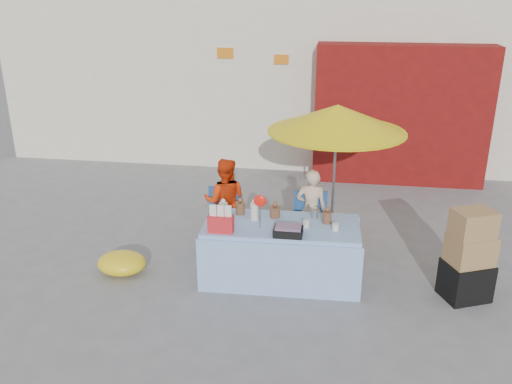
% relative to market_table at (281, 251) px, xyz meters
% --- Properties ---
extents(ground, '(80.00, 80.00, 0.00)m').
position_rel_market_table_xyz_m(ground, '(-0.39, -0.11, -0.40)').
color(ground, slate).
rests_on(ground, ground).
extents(backdrop, '(14.00, 8.00, 7.80)m').
position_rel_market_table_xyz_m(backdrop, '(0.13, 7.40, 2.70)').
color(backdrop, silver).
rests_on(backdrop, ground).
extents(market_table, '(2.04, 1.00, 1.22)m').
position_rel_market_table_xyz_m(market_table, '(0.00, 0.00, 0.00)').
color(market_table, '#97C2F2').
rests_on(market_table, ground).
extents(chair_left, '(0.51, 0.50, 0.85)m').
position_rel_market_table_xyz_m(chair_left, '(-0.92, 0.81, -0.14)').
color(chair_left, '#1F4D92').
rests_on(chair_left, ground).
extents(chair_right, '(0.51, 0.50, 0.85)m').
position_rel_market_table_xyz_m(chair_right, '(0.33, 0.81, -0.14)').
color(chair_right, '#1F4D92').
rests_on(chair_right, ground).
extents(vendor_orange, '(0.66, 0.53, 1.30)m').
position_rel_market_table_xyz_m(vendor_orange, '(-0.92, 0.94, 0.25)').
color(vendor_orange, red).
rests_on(vendor_orange, ground).
extents(vendor_beige, '(0.46, 0.32, 1.20)m').
position_rel_market_table_xyz_m(vendor_beige, '(0.33, 0.94, 0.20)').
color(vendor_beige, beige).
rests_on(vendor_beige, ground).
extents(umbrella, '(1.90, 1.90, 2.09)m').
position_rel_market_table_xyz_m(umbrella, '(0.63, 1.09, 1.49)').
color(umbrella, gray).
rests_on(umbrella, ground).
extents(box_stack, '(0.65, 0.60, 1.16)m').
position_rel_market_table_xyz_m(box_stack, '(2.28, -0.13, 0.14)').
color(box_stack, black).
rests_on(box_stack, ground).
extents(tarp_bundle, '(0.69, 0.57, 0.29)m').
position_rel_market_table_xyz_m(tarp_bundle, '(-2.10, -0.19, -0.25)').
color(tarp_bundle, yellow).
rests_on(tarp_bundle, ground).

